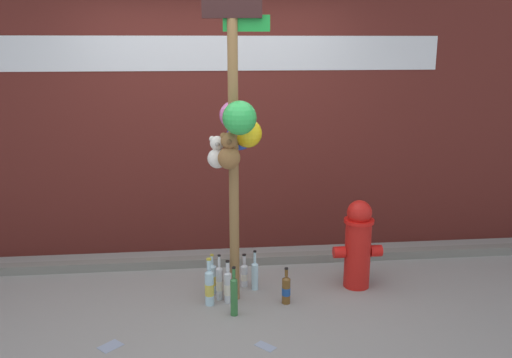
# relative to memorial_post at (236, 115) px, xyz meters

# --- Properties ---
(ground_plane) EXTENTS (14.00, 14.00, 0.00)m
(ground_plane) POSITION_rel_memorial_post_xyz_m (-0.15, -0.39, -1.53)
(ground_plane) COLOR gray
(building_wall) EXTENTS (10.00, 0.21, 3.44)m
(building_wall) POSITION_rel_memorial_post_xyz_m (-0.15, 1.24, 0.19)
(building_wall) COLOR #561E19
(building_wall) RESTS_ON ground_plane
(curb_strip) EXTENTS (8.00, 0.12, 0.08)m
(curb_strip) POSITION_rel_memorial_post_xyz_m (-0.15, 0.72, -1.49)
(curb_strip) COLOR slate
(curb_strip) RESTS_ON ground_plane
(memorial_post) EXTENTS (0.50, 0.65, 2.60)m
(memorial_post) POSITION_rel_memorial_post_xyz_m (0.00, 0.00, 0.00)
(memorial_post) COLOR olive
(memorial_post) RESTS_ON ground_plane
(fire_hydrant) EXTENTS (0.42, 0.26, 0.78)m
(fire_hydrant) POSITION_rel_memorial_post_xyz_m (1.05, 0.13, -1.13)
(fire_hydrant) COLOR red
(fire_hydrant) RESTS_ON ground_plane
(bottle_0) EXTENTS (0.07, 0.07, 0.35)m
(bottle_0) POSITION_rel_memorial_post_xyz_m (-0.20, 0.12, -1.39)
(bottle_0) COLOR #B2DBEA
(bottle_0) RESTS_ON ground_plane
(bottle_1) EXTENTS (0.06, 0.06, 0.29)m
(bottle_1) POSITION_rel_memorial_post_xyz_m (0.08, 0.23, -1.42)
(bottle_1) COLOR silver
(bottle_1) RESTS_ON ground_plane
(bottle_2) EXTENTS (0.06, 0.06, 0.40)m
(bottle_2) POSITION_rel_memorial_post_xyz_m (-0.04, -0.29, -1.36)
(bottle_2) COLOR #337038
(bottle_2) RESTS_ON ground_plane
(bottle_3) EXTENTS (0.06, 0.06, 0.35)m
(bottle_3) POSITION_rel_memorial_post_xyz_m (0.16, 0.15, -1.39)
(bottle_3) COLOR #B2DBEA
(bottle_3) RESTS_ON ground_plane
(bottle_4) EXTENTS (0.07, 0.07, 0.40)m
(bottle_4) POSITION_rel_memorial_post_xyz_m (-0.23, -0.09, -1.37)
(bottle_4) COLOR #B2DBEA
(bottle_4) RESTS_ON ground_plane
(bottle_5) EXTENTS (0.07, 0.07, 0.31)m
(bottle_5) POSITION_rel_memorial_post_xyz_m (0.39, -0.13, -1.41)
(bottle_5) COLOR brown
(bottle_5) RESTS_ON ground_plane
(bottle_6) EXTENTS (0.06, 0.06, 0.39)m
(bottle_6) POSITION_rel_memorial_post_xyz_m (-0.14, -0.00, -1.38)
(bottle_6) COLOR silver
(bottle_6) RESTS_ON ground_plane
(bottle_7) EXTENTS (0.06, 0.06, 0.37)m
(bottle_7) POSITION_rel_memorial_post_xyz_m (-0.08, -0.07, -1.38)
(bottle_7) COLOR silver
(bottle_7) RESTS_ON ground_plane
(litter_0) EXTENTS (0.16, 0.16, 0.01)m
(litter_0) POSITION_rel_memorial_post_xyz_m (0.14, -0.77, -1.52)
(litter_0) COLOR #8C99B2
(litter_0) RESTS_ON ground_plane
(litter_1) EXTENTS (0.11, 0.10, 0.01)m
(litter_1) POSITION_rel_memorial_post_xyz_m (-1.08, 0.75, -1.52)
(litter_1) COLOR tan
(litter_1) RESTS_ON ground_plane
(litter_2) EXTENTS (0.19, 0.19, 0.01)m
(litter_2) POSITION_rel_memorial_post_xyz_m (-0.94, -0.66, -1.52)
(litter_2) COLOR #8C99B2
(litter_2) RESTS_ON ground_plane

